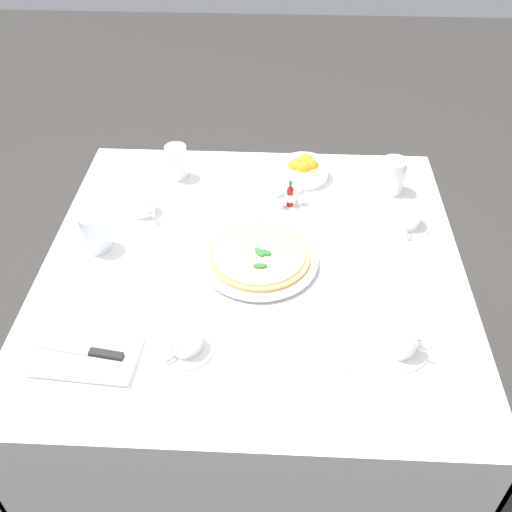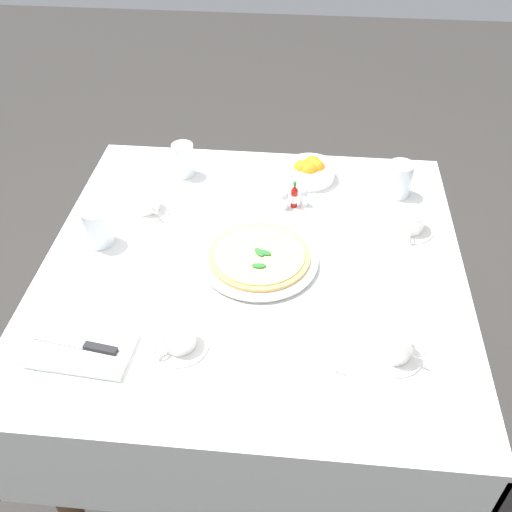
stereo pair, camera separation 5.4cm
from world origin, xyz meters
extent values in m
plane|color=#33302D|center=(0.00, 0.00, 0.00)|extent=(8.00, 8.00, 0.00)
cube|color=white|center=(0.00, 0.00, 0.71)|extent=(1.07, 1.07, 0.02)
cube|color=white|center=(0.00, -0.53, 0.56)|extent=(1.07, 0.01, 0.28)
cube|color=white|center=(0.00, 0.53, 0.56)|extent=(1.07, 0.01, 0.28)
cube|color=white|center=(-0.53, 0.00, 0.56)|extent=(0.01, 1.07, 0.28)
cube|color=white|center=(0.53, 0.00, 0.56)|extent=(0.01, 1.07, 0.28)
cylinder|color=brown|center=(-0.44, -0.44, 0.35)|extent=(0.06, 0.06, 0.70)
cylinder|color=brown|center=(0.44, -0.44, 0.35)|extent=(0.06, 0.06, 0.70)
cylinder|color=brown|center=(-0.44, 0.44, 0.35)|extent=(0.06, 0.06, 0.70)
cylinder|color=brown|center=(0.44, 0.44, 0.35)|extent=(0.06, 0.06, 0.70)
cylinder|color=white|center=(-0.02, 0.00, 0.72)|extent=(0.18, 0.18, 0.01)
cylinder|color=white|center=(-0.02, 0.00, 0.73)|extent=(0.30, 0.30, 0.01)
cylinder|color=#DBAD60|center=(-0.02, 0.00, 0.74)|extent=(0.26, 0.26, 0.01)
cylinder|color=#EFD17A|center=(-0.02, 0.00, 0.75)|extent=(0.23, 0.23, 0.00)
ellipsoid|color=#2D7533|center=(-0.02, 0.05, 0.76)|extent=(0.04, 0.02, 0.01)
ellipsoid|color=#2D7533|center=(-0.02, 0.00, 0.76)|extent=(0.03, 0.04, 0.01)
ellipsoid|color=#2D7533|center=(-0.03, 0.00, 0.76)|extent=(0.04, 0.03, 0.01)
ellipsoid|color=#2D7533|center=(-0.02, 0.00, 0.76)|extent=(0.04, 0.04, 0.01)
cylinder|color=white|center=(-0.33, 0.27, 0.72)|extent=(0.13, 0.13, 0.01)
cylinder|color=white|center=(-0.33, 0.27, 0.76)|extent=(0.08, 0.08, 0.06)
torus|color=white|center=(-0.38, 0.29, 0.76)|extent=(0.03, 0.02, 0.03)
cylinder|color=black|center=(-0.33, 0.27, 0.79)|extent=(0.07, 0.07, 0.00)
cylinder|color=white|center=(0.32, -0.19, 0.72)|extent=(0.13, 0.13, 0.01)
cylinder|color=white|center=(0.32, -0.19, 0.75)|extent=(0.08, 0.08, 0.05)
torus|color=white|center=(0.29, -0.16, 0.76)|extent=(0.03, 0.03, 0.03)
cylinder|color=black|center=(0.32, -0.19, 0.78)|extent=(0.07, 0.07, 0.00)
cylinder|color=white|center=(0.13, 0.29, 0.72)|extent=(0.13, 0.13, 0.01)
cylinder|color=white|center=(0.13, 0.29, 0.75)|extent=(0.08, 0.08, 0.05)
torus|color=white|center=(0.17, 0.33, 0.75)|extent=(0.03, 0.03, 0.03)
cylinder|color=black|center=(0.13, 0.29, 0.77)|extent=(0.07, 0.07, 0.00)
cylinder|color=white|center=(-0.41, -0.17, 0.72)|extent=(0.13, 0.13, 0.01)
cylinder|color=white|center=(-0.41, -0.17, 0.75)|extent=(0.08, 0.08, 0.06)
torus|color=white|center=(-0.40, -0.12, 0.76)|extent=(0.01, 0.04, 0.03)
cylinder|color=black|center=(-0.41, -0.17, 0.78)|extent=(0.07, 0.07, 0.00)
cylinder|color=white|center=(-0.39, -0.34, 0.77)|extent=(0.07, 0.07, 0.10)
cylinder|color=silver|center=(-0.39, -0.34, 0.76)|extent=(0.07, 0.07, 0.07)
cylinder|color=white|center=(0.25, -0.39, 0.77)|extent=(0.07, 0.07, 0.10)
cylinder|color=silver|center=(0.25, -0.39, 0.75)|extent=(0.06, 0.06, 0.05)
cylinder|color=white|center=(0.41, -0.04, 0.77)|extent=(0.07, 0.07, 0.10)
cylinder|color=silver|center=(0.41, -0.04, 0.76)|extent=(0.07, 0.07, 0.08)
cube|color=white|center=(0.34, 0.33, 0.73)|extent=(0.23, 0.15, 0.02)
cube|color=silver|center=(0.39, 0.32, 0.74)|extent=(0.12, 0.04, 0.01)
cube|color=black|center=(0.29, 0.34, 0.75)|extent=(0.08, 0.03, 0.01)
cylinder|color=white|center=(-0.13, -0.40, 0.74)|extent=(0.15, 0.15, 0.04)
sphere|color=orange|center=(-0.11, -0.39, 0.76)|extent=(0.06, 0.06, 0.06)
sphere|color=orange|center=(-0.13, -0.38, 0.76)|extent=(0.06, 0.06, 0.06)
sphere|color=orange|center=(-0.15, -0.40, 0.76)|extent=(0.06, 0.06, 0.06)
sphere|color=orange|center=(-0.14, -0.42, 0.76)|extent=(0.05, 0.05, 0.05)
cylinder|color=#B7140F|center=(-0.09, -0.25, 0.75)|extent=(0.02, 0.02, 0.05)
cylinder|color=white|center=(-0.09, -0.25, 0.75)|extent=(0.02, 0.02, 0.02)
cone|color=#B7140F|center=(-0.09, -0.25, 0.78)|extent=(0.02, 0.02, 0.02)
cylinder|color=#1E722D|center=(-0.09, -0.25, 0.80)|extent=(0.01, 0.01, 0.01)
cylinder|color=white|center=(-0.07, -0.24, 0.74)|extent=(0.03, 0.03, 0.04)
cylinder|color=white|center=(-0.07, -0.24, 0.73)|extent=(0.02, 0.02, 0.03)
sphere|color=silver|center=(-0.07, -0.24, 0.76)|extent=(0.02, 0.02, 0.02)
cylinder|color=white|center=(-0.12, -0.26, 0.74)|extent=(0.03, 0.03, 0.04)
cylinder|color=#38332D|center=(-0.12, -0.26, 0.73)|extent=(0.02, 0.02, 0.03)
sphere|color=silver|center=(-0.12, -0.26, 0.76)|extent=(0.02, 0.02, 0.02)
cube|color=white|center=(-0.17, 0.31, 0.75)|extent=(0.08, 0.04, 0.06)
camera|label=1|loc=(-0.06, 1.11, 1.71)|focal=40.74mm
camera|label=2|loc=(-0.12, 1.11, 1.71)|focal=40.74mm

